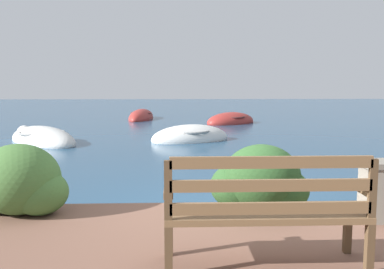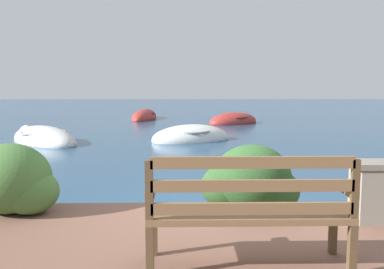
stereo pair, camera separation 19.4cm
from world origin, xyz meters
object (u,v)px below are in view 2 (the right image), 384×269
park_bench (249,208)px  rowboat_nearest (44,140)px  rowboat_outer (144,118)px  mooring_buoy (27,132)px  rowboat_far (233,122)px  rowboat_mid (191,138)px

park_bench → rowboat_nearest: size_ratio=0.52×
park_bench → rowboat_outer: size_ratio=0.50×
rowboat_outer → mooring_buoy: size_ratio=6.48×
rowboat_far → rowboat_outer: size_ratio=0.82×
park_bench → mooring_buoy: bearing=118.2°
park_bench → rowboat_outer: park_bench is taller
park_bench → rowboat_far: (1.60, 14.46, -0.63)m
rowboat_nearest → rowboat_far: rowboat_far is taller
rowboat_outer → rowboat_nearest: bearing=-8.2°
rowboat_far → rowboat_outer: rowboat_far is taller
park_bench → rowboat_mid: bearing=92.3°
park_bench → mooring_buoy: park_bench is taller
rowboat_far → mooring_buoy: (-7.26, -3.63, 0.01)m
rowboat_outer → mooring_buoy: (-3.35, -5.93, 0.01)m
rowboat_nearest → mooring_buoy: bearing=-9.6°
rowboat_mid → mooring_buoy: (-5.39, 1.67, 0.01)m
rowboat_nearest → rowboat_mid: rowboat_mid is taller
park_bench → rowboat_mid: (-0.28, 9.17, -0.63)m
rowboat_outer → mooring_buoy: bearing=-22.2°
park_bench → rowboat_nearest: 10.01m
rowboat_nearest → rowboat_far: (6.08, 5.53, 0.00)m
rowboat_outer → park_bench: bearing=15.1°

